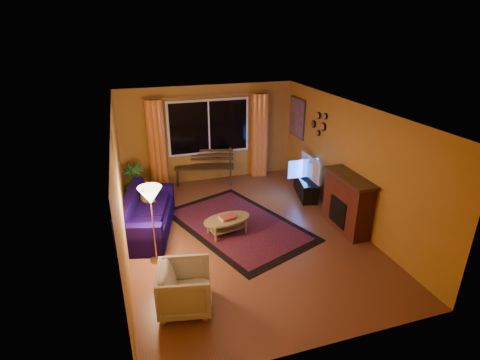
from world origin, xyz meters
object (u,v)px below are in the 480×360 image
object	(u,v)px
tv_console	(306,187)
bench	(205,175)
sofa	(147,214)
floor_lamp	(153,226)
coffee_table	(227,226)
armchair	(185,286)

from	to	relation	value
tv_console	bench	bearing A→B (deg)	158.97
sofa	tv_console	size ratio (longest dim) A/B	1.83
bench	floor_lamp	distance (m)	3.56
tv_console	coffee_table	bearing A→B (deg)	-139.92
coffee_table	armchair	bearing A→B (deg)	-122.05
bench	coffee_table	world-z (taller)	bench
armchair	floor_lamp	size ratio (longest dim) A/B	0.54
coffee_table	tv_console	distance (m)	2.58
bench	tv_console	size ratio (longest dim) A/B	1.42
armchair	bench	bearing A→B (deg)	-4.64
bench	floor_lamp	xyz separation A→B (m)	(-1.57, -3.15, 0.48)
coffee_table	tv_console	xyz separation A→B (m)	(2.31, 1.16, 0.05)
floor_lamp	tv_console	distance (m)	4.13
tv_console	floor_lamp	bearing A→B (deg)	-142.70
sofa	coffee_table	bearing A→B (deg)	-7.43
floor_lamp	coffee_table	distance (m)	1.62
armchair	tv_console	bearing A→B (deg)	-37.87
coffee_table	tv_console	bearing A→B (deg)	26.60
bench	floor_lamp	world-z (taller)	floor_lamp
sofa	floor_lamp	world-z (taller)	floor_lamp
sofa	tv_console	bearing A→B (deg)	22.71
bench	sofa	world-z (taller)	sofa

